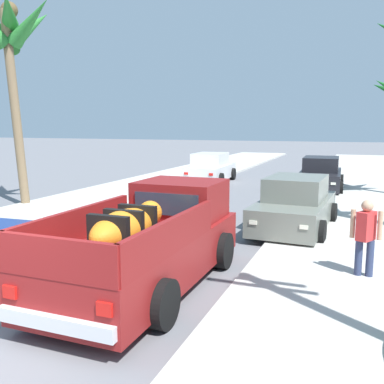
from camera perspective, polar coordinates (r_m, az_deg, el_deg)
sidewalk_left at (r=18.12m, az=-10.29°, el=-0.60°), size 4.68×60.00×0.12m
sidewalk_right at (r=15.53m, az=21.84°, el=-2.66°), size 4.68×60.00×0.12m
curb_left at (r=17.66m, az=-7.67°, el=-0.82°), size 0.16×60.00×0.10m
curb_right at (r=15.54m, az=18.37°, el=-2.50°), size 0.16×60.00×0.10m
pickup_truck at (r=8.16m, az=-5.39°, el=-6.59°), size 2.25×5.23×1.80m
car_left_near at (r=12.64m, az=13.44°, el=-1.76°), size 2.19×4.33×1.54m
car_right_near at (r=20.76m, az=16.59°, el=2.17°), size 2.12×4.30×1.54m
car_right_mid at (r=22.88m, az=2.46°, el=3.11°), size 2.15×4.31×1.54m
palm_tree_right_fore at (r=17.14m, az=-22.88°, el=18.33°), size 4.06×3.69×7.26m
pedestrian at (r=8.85m, az=21.92°, el=-5.31°), size 0.57×0.44×1.59m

